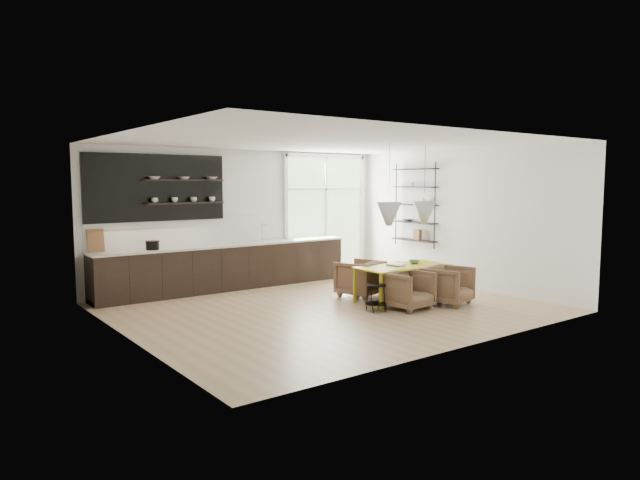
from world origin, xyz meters
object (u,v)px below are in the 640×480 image
(dining_table, at_px, (403,268))
(armchair_front_left, at_px, (408,290))
(wire_stool, at_px, (376,294))
(armchair_front_right, at_px, (448,285))
(armchair_back_right, at_px, (398,278))
(armchair_back_left, at_px, (360,278))

(dining_table, relative_size, armchair_front_left, 2.49)
(dining_table, relative_size, wire_stool, 3.94)
(dining_table, relative_size, armchair_front_right, 2.40)
(armchair_back_right, bearing_deg, armchair_front_right, 84.36)
(dining_table, bearing_deg, armchair_back_right, 53.70)
(dining_table, height_order, armchair_back_right, dining_table)
(armchair_front_left, bearing_deg, armchair_back_right, 46.52)
(armchair_back_right, xyz_separation_m, armchair_front_left, (-0.90, -1.16, 0.03))
(armchair_back_right, bearing_deg, armchair_front_left, 47.92)
(dining_table, xyz_separation_m, armchair_back_left, (-0.39, 0.78, -0.26))
(armchair_back_left, relative_size, armchair_front_right, 1.02)
(armchair_back_left, height_order, wire_stool, armchair_back_left)
(armchair_back_left, bearing_deg, dining_table, 100.26)
(dining_table, xyz_separation_m, wire_stool, (-1.01, -0.37, -0.32))
(armchair_back_right, relative_size, wire_stool, 1.42)
(dining_table, distance_m, armchair_front_right, 0.89)
(dining_table, height_order, armchair_back_left, armchair_back_left)
(armchair_front_left, bearing_deg, wire_stool, 154.18)
(armchair_back_right, height_order, wire_stool, armchair_back_right)
(armchair_front_right, bearing_deg, armchair_front_left, 153.61)
(dining_table, height_order, wire_stool, dining_table)
(armchair_back_left, bearing_deg, armchair_front_left, 71.22)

